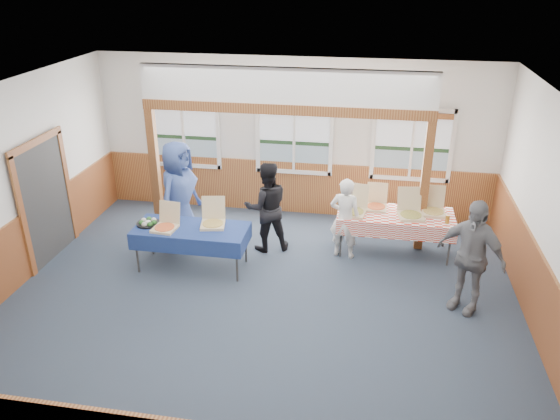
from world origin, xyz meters
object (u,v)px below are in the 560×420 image
object	(u,v)px
table_right	(396,216)
person_grey	(470,256)
table_left	(191,231)
man_blue	(179,194)
woman_black	(267,207)
woman_white	(345,218)

from	to	relation	value
table_right	person_grey	bearing A→B (deg)	-77.02
table_left	person_grey	bearing A→B (deg)	-14.47
table_right	man_blue	bearing A→B (deg)	165.36
man_blue	woman_black	bearing A→B (deg)	-73.20
woman_black	person_grey	xyz separation A→B (m)	(3.31, -1.35, 0.06)
woman_white	man_blue	world-z (taller)	man_blue
table_left	woman_white	bearing A→B (deg)	9.96
table_right	man_blue	xyz separation A→B (m)	(-3.88, -0.32, 0.28)
woman_white	person_grey	xyz separation A→B (m)	(1.90, -1.31, 0.15)
person_grey	man_blue	bearing A→B (deg)	-161.24
table_left	person_grey	distance (m)	4.46
table_left	man_blue	distance (m)	1.00
woman_black	man_blue	bearing A→B (deg)	-19.42
table_left	woman_white	world-z (taller)	woman_white
woman_white	person_grey	world-z (taller)	person_grey
table_right	woman_white	distance (m)	0.93
table_right	table_left	bearing A→B (deg)	179.42
table_left	woman_black	bearing A→B (deg)	29.75
person_grey	table_right	bearing A→B (deg)	155.97
table_left	man_blue	size ratio (longest dim) A/B	1.01
table_left	table_right	distance (m)	3.59
person_grey	table_left	bearing A→B (deg)	-152.38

